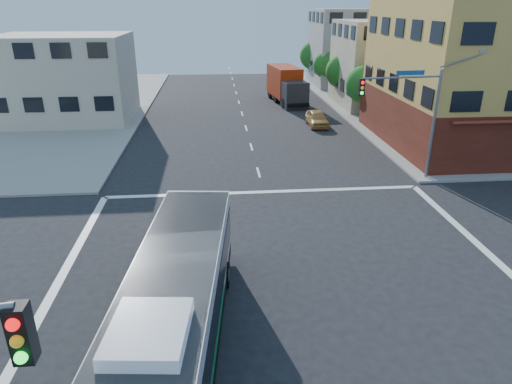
{
  "coord_description": "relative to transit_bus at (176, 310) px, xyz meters",
  "views": [
    {
      "loc": [
        -2.81,
        -16.06,
        10.65
      ],
      "look_at": [
        -0.98,
        4.12,
        2.26
      ],
      "focal_mm": 32.0,
      "sensor_mm": 36.0,
      "label": 1
    }
  ],
  "objects": [
    {
      "name": "building_east_far",
      "position": [
        21.23,
        52.13,
        3.22
      ],
      "size": [
        12.06,
        10.06,
        10.0
      ],
      "color": "gray",
      "rests_on": "ground"
    },
    {
      "name": "box_truck",
      "position": [
        9.71,
        40.4,
        0.14
      ],
      "size": [
        3.71,
        9.08,
        3.97
      ],
      "rotation": [
        0.0,
        0.0,
        0.13
      ],
      "color": "#252429",
      "rests_on": "ground"
    },
    {
      "name": "transit_bus",
      "position": [
        0.0,
        0.0,
        0.0
      ],
      "size": [
        3.86,
        12.54,
        3.65
      ],
      "rotation": [
        0.0,
        0.0,
        -0.1
      ],
      "color": "black",
      "rests_on": "ground"
    },
    {
      "name": "signal_mast_ne",
      "position": [
        13.33,
        14.77,
        3.19
      ],
      "size": [
        7.91,
        1.13,
        8.07
      ],
      "color": "slate",
      "rests_on": "ground"
    },
    {
      "name": "ground",
      "position": [
        4.25,
        4.15,
        -1.79
      ],
      "size": [
        120.0,
        120.0,
        0.0
      ],
      "primitive_type": "plane",
      "color": "black",
      "rests_on": "ground"
    },
    {
      "name": "street_tree_a",
      "position": [
        16.15,
        32.07,
        1.8
      ],
      "size": [
        3.6,
        3.6,
        5.53
      ],
      "color": "#392014",
      "rests_on": "ground"
    },
    {
      "name": "street_tree_c",
      "position": [
        16.15,
        48.07,
        1.67
      ],
      "size": [
        3.4,
        3.4,
        5.29
      ],
      "color": "#392014",
      "rests_on": "ground"
    },
    {
      "name": "corner_building_ne",
      "position": [
        24.23,
        22.63,
        4.1
      ],
      "size": [
        18.1,
        15.44,
        14.0
      ],
      "color": "gold",
      "rests_on": "ground"
    },
    {
      "name": "parked_car",
      "position": [
        10.92,
        29.42,
        -1.07
      ],
      "size": [
        1.71,
        4.2,
        1.43
      ],
      "primitive_type": "imported",
      "rotation": [
        0.0,
        0.0,
        -0.01
      ],
      "color": "tan",
      "rests_on": "ground"
    },
    {
      "name": "street_tree_d",
      "position": [
        16.15,
        56.07,
        2.09
      ],
      "size": [
        4.0,
        4.0,
        6.03
      ],
      "color": "#392014",
      "rests_on": "ground"
    },
    {
      "name": "street_tree_b",
      "position": [
        16.15,
        40.07,
        1.96
      ],
      "size": [
        3.8,
        3.8,
        5.79
      ],
      "color": "#392014",
      "rests_on": "ground"
    },
    {
      "name": "building_east_near",
      "position": [
        21.23,
        38.13,
        2.72
      ],
      "size": [
        12.06,
        10.06,
        9.0
      ],
      "color": "#C4B796",
      "rests_on": "ground"
    },
    {
      "name": "building_west",
      "position": [
        -12.77,
        34.13,
        2.22
      ],
      "size": [
        12.06,
        10.06,
        8.0
      ],
      "color": "beige",
      "rests_on": "ground"
    }
  ]
}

